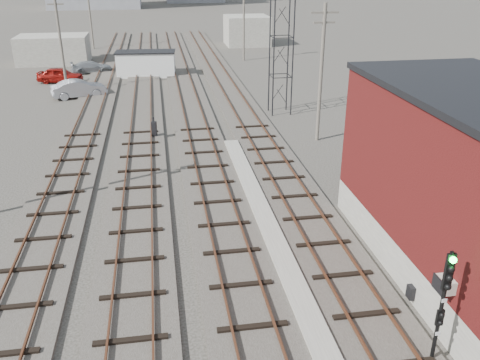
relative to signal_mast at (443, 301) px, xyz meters
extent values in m
plane|color=#282621|center=(-3.70, 52.90, -2.36)|extent=(320.00, 320.00, 0.00)
cube|color=#332D28|center=(-1.20, 31.90, -2.26)|extent=(3.20, 90.00, 0.20)
cube|color=#4C2816|center=(-1.92, 31.90, -2.03)|extent=(0.07, 90.00, 0.12)
cube|color=#4C2816|center=(-0.48, 31.90, -2.03)|extent=(0.07, 90.00, 0.12)
cube|color=#332D28|center=(-5.20, 31.90, -2.26)|extent=(3.20, 90.00, 0.20)
cube|color=#4C2816|center=(-5.92, 31.90, -2.03)|extent=(0.07, 90.00, 0.12)
cube|color=#4C2816|center=(-4.48, 31.90, -2.03)|extent=(0.07, 90.00, 0.12)
cube|color=#332D28|center=(-9.20, 31.90, -2.26)|extent=(3.20, 90.00, 0.20)
cube|color=#4C2816|center=(-9.92, 31.90, -2.03)|extent=(0.07, 90.00, 0.12)
cube|color=#4C2816|center=(-8.48, 31.90, -2.03)|extent=(0.07, 90.00, 0.12)
cube|color=#332D28|center=(-13.20, 31.90, -2.26)|extent=(3.20, 90.00, 0.20)
cube|color=#4C2816|center=(-13.92, 31.90, -2.03)|extent=(0.07, 90.00, 0.12)
cube|color=#4C2816|center=(-12.48, 31.90, -2.03)|extent=(0.07, 90.00, 0.12)
cube|color=gray|center=(-3.20, 6.90, -2.23)|extent=(0.90, 28.00, 0.26)
cube|color=gray|center=(3.80, 4.90, -1.61)|extent=(6.00, 12.00, 1.50)
cube|color=#551414|center=(3.80, 4.90, 1.89)|extent=(6.00, 12.00, 5.50)
cube|color=beige|center=(0.58, 0.90, -0.11)|extent=(0.45, 0.62, 0.45)
cube|color=black|center=(0.70, 2.90, -1.86)|extent=(0.20, 0.35, 0.50)
cylinder|color=black|center=(1.05, 27.15, 5.14)|extent=(0.10, 0.10, 15.00)
cylinder|color=black|center=(2.55, 27.15, 5.14)|extent=(0.10, 0.10, 15.00)
cylinder|color=black|center=(1.05, 28.65, 5.14)|extent=(0.10, 0.10, 15.00)
cylinder|color=black|center=(2.55, 28.65, 5.14)|extent=(0.10, 0.10, 15.00)
cylinder|color=#595147|center=(-16.20, 37.90, 2.14)|extent=(0.24, 0.24, 9.00)
cube|color=#595147|center=(-16.20, 37.90, 5.44)|extent=(1.40, 0.12, 0.12)
cylinder|color=#595147|center=(-16.20, 62.90, 2.14)|extent=(0.24, 0.24, 9.00)
cylinder|color=#595147|center=(2.80, 20.90, 2.14)|extent=(0.24, 0.24, 9.00)
cube|color=#595147|center=(2.80, 20.90, 6.04)|extent=(1.80, 0.12, 0.12)
cube|color=#595147|center=(2.80, 20.90, 5.44)|extent=(1.40, 0.12, 0.12)
cylinder|color=#595147|center=(2.80, 50.90, 2.14)|extent=(0.24, 0.24, 9.00)
cube|color=gray|center=(-19.70, 52.90, -0.76)|extent=(8.00, 5.00, 3.20)
cube|color=gray|center=(5.30, 62.90, -0.36)|extent=(6.00, 6.00, 4.00)
cylinder|color=black|center=(0.00, 0.03, -0.35)|extent=(0.12, 0.12, 4.02)
cube|color=black|center=(0.00, 0.01, 1.01)|extent=(0.26, 0.10, 1.21)
sphere|color=#0CE533|center=(0.00, -0.08, 1.46)|extent=(0.20, 0.20, 0.20)
sphere|color=black|center=(0.00, -0.08, 1.16)|extent=(0.20, 0.20, 0.20)
sphere|color=black|center=(0.00, -0.08, 0.86)|extent=(0.20, 0.20, 0.20)
sphere|color=black|center=(0.00, -0.08, 0.55)|extent=(0.20, 0.20, 0.20)
cube|color=black|center=(0.00, 0.01, -0.60)|extent=(0.22, 0.09, 0.55)
cube|color=white|center=(0.00, -0.05, 0.05)|extent=(0.16, 0.02, 0.12)
cube|color=white|center=(0.00, -0.05, -1.15)|extent=(0.16, 0.02, 0.12)
cube|color=black|center=(-8.24, 23.03, -1.70)|extent=(0.40, 0.40, 1.10)
cylinder|color=black|center=(-8.24, 23.03, -0.99)|extent=(0.09, 0.09, 0.33)
cube|color=white|center=(-8.87, 43.80, -1.12)|extent=(6.14, 2.93, 2.49)
cube|color=black|center=(-8.87, 43.80, 0.18)|extent=(6.35, 3.14, 0.12)
imported|color=maroon|center=(-17.40, 42.03, -1.60)|extent=(4.69, 2.57, 1.51)
imported|color=#9C9DA3|center=(-14.79, 35.69, -1.58)|extent=(5.03, 2.97, 1.57)
imported|color=gray|center=(-14.80, 46.41, -1.73)|extent=(4.60, 2.63, 1.26)
camera|label=1|loc=(-7.81, -10.99, 9.17)|focal=38.00mm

